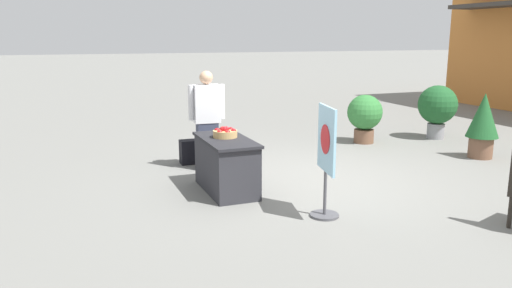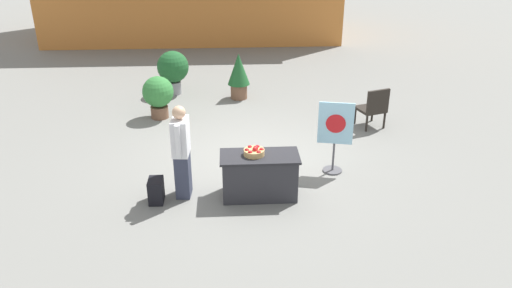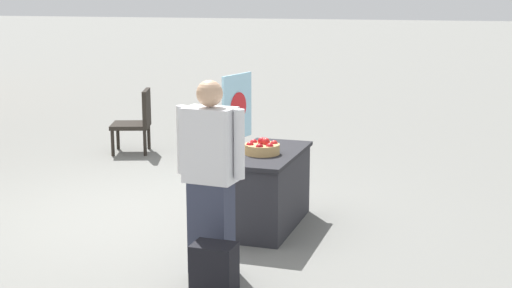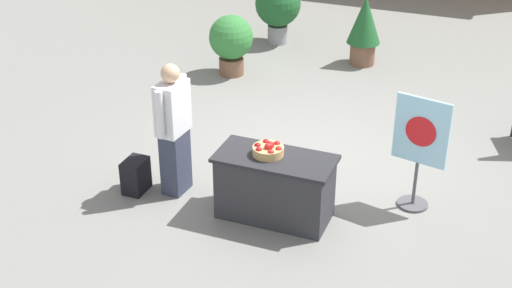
% 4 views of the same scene
% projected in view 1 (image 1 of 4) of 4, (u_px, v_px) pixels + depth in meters
% --- Properties ---
extents(ground_plane, '(120.00, 120.00, 0.00)m').
position_uv_depth(ground_plane, '(308.00, 180.00, 7.76)').
color(ground_plane, slate).
extents(display_table, '(1.33, 0.63, 0.77)m').
position_uv_depth(display_table, '(226.00, 165.00, 7.13)').
color(display_table, '#2D2D33').
rests_on(display_table, ground_plane).
extents(apple_basket, '(0.35, 0.35, 0.16)m').
position_uv_depth(apple_basket, '(225.00, 133.00, 7.13)').
color(apple_basket, tan).
rests_on(apple_basket, display_table).
extents(person_visitor, '(0.29, 0.61, 1.64)m').
position_uv_depth(person_visitor, '(207.00, 120.00, 8.26)').
color(person_visitor, '#33384C').
rests_on(person_visitor, ground_plane).
extents(backpack, '(0.24, 0.34, 0.42)m').
position_uv_depth(backpack, '(190.00, 152.00, 8.73)').
color(backpack, black).
rests_on(backpack, ground_plane).
extents(poster_board, '(0.63, 0.36, 1.38)m').
position_uv_depth(poster_board, '(326.00, 156.00, 6.03)').
color(poster_board, '#4C4C51').
rests_on(poster_board, ground_plane).
extents(potted_plant_far_right, '(0.73, 0.73, 1.01)m').
position_uv_depth(potted_plant_far_right, '(365.00, 115.00, 10.37)').
color(potted_plant_far_right, brown).
rests_on(potted_plant_far_right, ground_plane).
extents(potted_plant_far_left, '(0.83, 0.83, 1.16)m').
position_uv_depth(potted_plant_far_left, '(437.00, 106.00, 10.77)').
color(potted_plant_far_left, gray).
rests_on(potted_plant_far_left, ground_plane).
extents(potted_plant_near_right, '(0.57, 0.57, 1.20)m').
position_uv_depth(potted_plant_near_right, '(483.00, 122.00, 9.05)').
color(potted_plant_near_right, brown).
rests_on(potted_plant_near_right, ground_plane).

